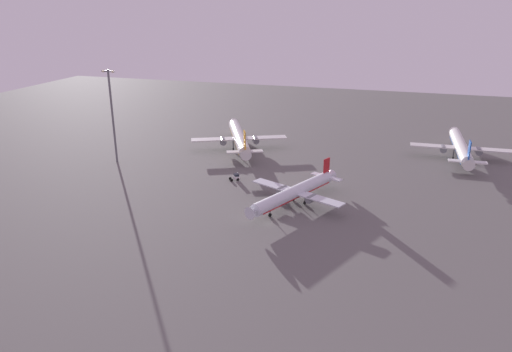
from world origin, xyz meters
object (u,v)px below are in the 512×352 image
object	(u,v)px
airplane_mid_apron	(295,192)
airplane_near_gate	(461,147)
airplane_far_stand	(239,138)
apron_light_east	(112,112)
pushback_tug	(236,177)

from	to	relation	value
airplane_mid_apron	airplane_near_gate	xyz separation A→B (m)	(47.09, 57.90, 0.63)
airplane_mid_apron	airplane_far_stand	xyz separation A→B (m)	(-32.11, 45.96, 0.84)
apron_light_east	airplane_near_gate	bearing A→B (deg)	18.71
airplane_far_stand	airplane_near_gate	size ratio (longest dim) A/B	0.99
airplane_mid_apron	airplane_near_gate	world-z (taller)	airplane_near_gate
airplane_near_gate	pushback_tug	distance (m)	82.25
airplane_far_stand	airplane_near_gate	distance (m)	80.10
airplane_near_gate	pushback_tug	size ratio (longest dim) A/B	12.50
airplane_mid_apron	airplane_far_stand	world-z (taller)	airplane_far_stand
apron_light_east	airplane_far_stand	bearing A→B (deg)	36.91
airplane_far_stand	airplane_mid_apron	bearing A→B (deg)	-79.83
pushback_tug	apron_light_east	world-z (taller)	apron_light_east
airplane_mid_apron	airplane_near_gate	distance (m)	74.63
pushback_tug	apron_light_east	distance (m)	49.30
airplane_mid_apron	airplane_far_stand	size ratio (longest dim) A/B	0.82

